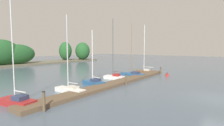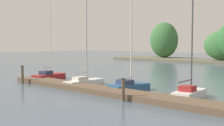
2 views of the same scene
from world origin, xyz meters
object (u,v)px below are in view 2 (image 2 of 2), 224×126
sailboat_3 (190,91)px  mooring_piling_1 (123,90)px  sailboat_1 (85,80)px  mooring_piling_0 (22,75)px  sailboat_0 (50,75)px  sailboat_2 (130,85)px

sailboat_3 → mooring_piling_1: (-2.28, -3.43, 0.22)m
sailboat_1 → mooring_piling_0: bearing=119.5°
sailboat_0 → sailboat_3: 13.43m
sailboat_1 → mooring_piling_1: sailboat_1 is taller
sailboat_0 → sailboat_2: size_ratio=1.28×
sailboat_3 → mooring_piling_0: size_ratio=5.79×
mooring_piling_0 → sailboat_3: bearing=15.4°
sailboat_1 → sailboat_3: 8.52m
sailboat_0 → sailboat_1: bearing=-102.6°
mooring_piling_0 → mooring_piling_1: 10.67m
sailboat_1 → mooring_piling_0: 5.25m
sailboat_0 → sailboat_1: (4.93, -0.19, 0.06)m
sailboat_0 → mooring_piling_0: (0.47, -2.94, 0.34)m
sailboat_1 → sailboat_2: 4.06m
mooring_piling_0 → mooring_piling_1: bearing=0.7°
sailboat_2 → mooring_piling_1: bearing=-135.9°
sailboat_1 → sailboat_2: (4.02, 0.53, -0.06)m
sailboat_2 → mooring_piling_1: (2.19, -3.15, 0.27)m
sailboat_0 → sailboat_3: size_ratio=0.99×
sailboat_0 → sailboat_2: 8.96m
sailboat_0 → mooring_piling_0: bearing=178.7°
sailboat_2 → mooring_piling_0: 9.10m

